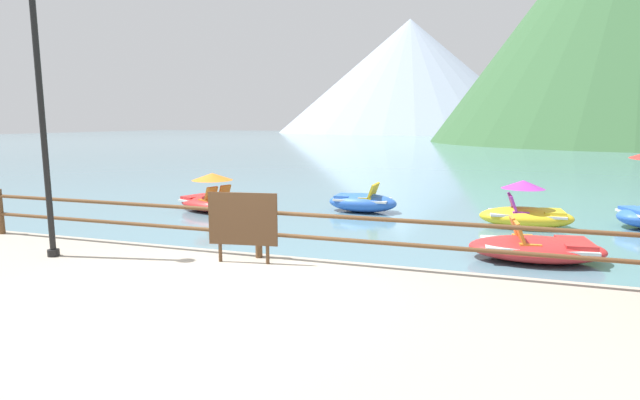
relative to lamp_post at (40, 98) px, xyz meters
The scene contains 11 objects.
ground_plane 39.78m from the lamp_post, 84.97° to the left, with size 200.00×200.00×0.00m, color slate.
promenade_dock 5.28m from the lamp_post, 37.81° to the right, with size 28.00×8.00×0.40m, color #A39989.
dock_railing 4.21m from the lamp_post, 16.88° to the left, with size 23.92×0.12×0.95m.
lamp_post is the anchor object (origin of this frame).
sign_board 3.98m from the lamp_post, 11.16° to the left, with size 1.17×0.22×1.19m.
pedal_boat_0 11.29m from the lamp_post, 41.50° to the left, with size 2.40×1.29×1.24m.
pedal_boat_1 7.44m from the lamp_post, 97.55° to the left, with size 2.66×2.03×1.19m.
pedal_boat_3 9.53m from the lamp_post, 25.47° to the left, with size 2.73×1.68×0.82m.
pedal_boat_5 9.36m from the lamp_post, 66.17° to the left, with size 2.14×1.17×0.89m.
cliff_headland 75.48m from the lamp_post, 71.84° to the left, with size 50.95×50.95×35.92m.
distant_peak 128.22m from the lamp_post, 95.77° to the left, with size 67.67×67.67×28.77m, color #93A3B7.
Camera 1 is at (3.67, -6.14, 2.74)m, focal length 28.11 mm.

